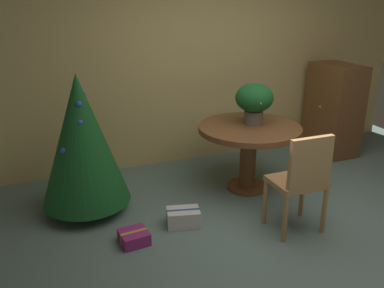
# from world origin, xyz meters

# --- Properties ---
(ground_plane) EXTENTS (6.60, 6.60, 0.00)m
(ground_plane) POSITION_xyz_m (0.00, 0.00, 0.00)
(ground_plane) COLOR slate
(back_wall_panel) EXTENTS (6.00, 0.10, 2.60)m
(back_wall_panel) POSITION_xyz_m (0.00, 2.20, 1.30)
(back_wall_panel) COLOR tan
(back_wall_panel) RESTS_ON ground_plane
(round_dining_table) EXTENTS (1.13, 1.13, 0.75)m
(round_dining_table) POSITION_xyz_m (0.10, 1.07, 0.60)
(round_dining_table) COLOR brown
(round_dining_table) RESTS_ON ground_plane
(flower_vase) EXTENTS (0.41, 0.41, 0.45)m
(flower_vase) POSITION_xyz_m (0.18, 1.13, 1.02)
(flower_vase) COLOR #665B51
(flower_vase) RESTS_ON round_dining_table
(wooden_chair_near) EXTENTS (0.47, 0.39, 0.97)m
(wooden_chair_near) POSITION_xyz_m (0.10, 0.09, 0.55)
(wooden_chair_near) COLOR #B27F4C
(wooden_chair_near) RESTS_ON ground_plane
(holiday_tree) EXTENTS (0.88, 0.88, 1.42)m
(holiday_tree) POSITION_xyz_m (-1.67, 1.21, 0.77)
(holiday_tree) COLOR brown
(holiday_tree) RESTS_ON ground_plane
(gift_box_cream) EXTENTS (0.35, 0.28, 0.16)m
(gift_box_cream) POSITION_xyz_m (-0.85, 0.58, 0.08)
(gift_box_cream) COLOR silver
(gift_box_cream) RESTS_ON ground_plane
(gift_box_purple) EXTENTS (0.27, 0.26, 0.11)m
(gift_box_purple) POSITION_xyz_m (-1.37, 0.46, 0.06)
(gift_box_purple) COLOR #9E287A
(gift_box_purple) RESTS_ON ground_plane
(wooden_cabinet) EXTENTS (0.49, 0.72, 1.23)m
(wooden_cabinet) POSITION_xyz_m (1.76, 1.68, 0.62)
(wooden_cabinet) COLOR brown
(wooden_cabinet) RESTS_ON ground_plane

